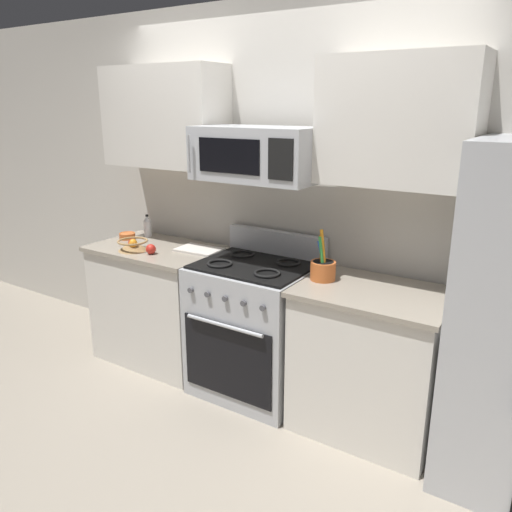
# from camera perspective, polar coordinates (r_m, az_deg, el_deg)

# --- Properties ---
(ground_plane) EXTENTS (16.00, 16.00, 0.00)m
(ground_plane) POSITION_cam_1_polar(r_m,az_deg,el_deg) (3.29, -6.96, -19.61)
(ground_plane) COLOR gray
(wall_back) EXTENTS (8.00, 0.10, 2.60)m
(wall_back) POSITION_cam_1_polar(r_m,az_deg,el_deg) (3.58, 3.19, 6.39)
(wall_back) COLOR beige
(wall_back) RESTS_ON ground
(counter_left) EXTENTS (0.97, 0.64, 0.91)m
(counter_left) POSITION_cam_1_polar(r_m,az_deg,el_deg) (4.02, -10.76, -5.22)
(counter_left) COLOR silver
(counter_left) RESTS_ON ground
(range_oven) EXTENTS (0.76, 0.68, 1.09)m
(range_oven) POSITION_cam_1_polar(r_m,az_deg,el_deg) (3.51, -0.18, -7.96)
(range_oven) COLOR #B2B5BA
(range_oven) RESTS_ON ground
(counter_right) EXTENTS (0.88, 0.64, 0.91)m
(counter_right) POSITION_cam_1_polar(r_m,az_deg,el_deg) (3.19, 12.63, -11.42)
(counter_right) COLOR silver
(counter_right) RESTS_ON ground
(microwave) EXTENTS (0.80, 0.44, 0.33)m
(microwave) POSITION_cam_1_polar(r_m,az_deg,el_deg) (3.23, 0.07, 11.38)
(microwave) COLOR #B2B5BA
(upper_cabinets_left) EXTENTS (0.96, 0.34, 0.71)m
(upper_cabinets_left) POSITION_cam_1_polar(r_m,az_deg,el_deg) (3.87, -10.20, 15.09)
(upper_cabinets_left) COLOR silver
(upper_cabinets_right) EXTENTS (0.87, 0.34, 0.71)m
(upper_cabinets_right) POSITION_cam_1_polar(r_m,az_deg,el_deg) (2.99, 15.63, 14.33)
(upper_cabinets_right) COLOR silver
(utensil_crock) EXTENTS (0.15, 0.15, 0.32)m
(utensil_crock) POSITION_cam_1_polar(r_m,az_deg,el_deg) (3.11, 7.52, -1.46)
(utensil_crock) COLOR #D1662D
(utensil_crock) RESTS_ON counter_right
(fruit_basket) EXTENTS (0.22, 0.22, 0.09)m
(fruit_basket) POSITION_cam_1_polar(r_m,az_deg,el_deg) (3.81, -13.65, 1.25)
(fruit_basket) COLOR #9E7A4C
(fruit_basket) RESTS_ON counter_left
(apple_loose) EXTENTS (0.07, 0.07, 0.07)m
(apple_loose) POSITION_cam_1_polar(r_m,az_deg,el_deg) (3.69, -11.71, 0.76)
(apple_loose) COLOR red
(apple_loose) RESTS_ON counter_left
(cutting_board) EXTENTS (0.33, 0.24, 0.02)m
(cutting_board) POSITION_cam_1_polar(r_m,az_deg,el_deg) (3.73, -6.41, 0.72)
(cutting_board) COLOR silver
(cutting_board) RESTS_ON counter_left
(bottle_vinegar) EXTENTS (0.06, 0.06, 0.18)m
(bottle_vinegar) POSITION_cam_1_polar(r_m,az_deg,el_deg) (4.19, -12.06, 3.24)
(bottle_vinegar) COLOR silver
(bottle_vinegar) RESTS_ON counter_left
(prep_bowl) EXTENTS (0.13, 0.13, 0.05)m
(prep_bowl) POSITION_cam_1_polar(r_m,az_deg,el_deg) (4.16, -14.24, 2.23)
(prep_bowl) COLOR #D1662D
(prep_bowl) RESTS_ON counter_left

